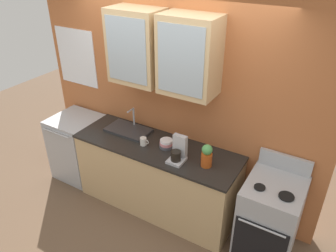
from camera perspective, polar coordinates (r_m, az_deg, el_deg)
name	(u,v)px	position (r m, az deg, el deg)	size (l,w,h in m)	color
ground_plane	(157,204)	(4.38, -1.86, -13.40)	(10.00, 10.00, 0.00)	brown
back_wall_unit	(170,85)	(3.77, 0.33, 7.12)	(3.67, 0.48, 2.79)	#B76638
counter	(157,176)	(4.09, -1.96, -8.75)	(2.01, 0.67, 0.91)	tan
stove_range	(269,219)	(3.71, 17.14, -15.15)	(0.56, 0.69, 1.09)	#ADAFB5
sink_faucet	(128,129)	(4.13, -6.90, -0.60)	(0.55, 0.32, 0.27)	#2D2D30
bowl_stack	(166,144)	(3.77, -0.28, -3.09)	(0.16, 0.16, 0.10)	#4C4C54
vase	(207,156)	(3.45, 6.74, -5.15)	(0.12, 0.12, 0.26)	#BF4C19
cup_near_sink	(143,141)	(3.82, -4.29, -2.67)	(0.11, 0.08, 0.09)	silver
dishwasher	(78,147)	(4.79, -15.32, -3.50)	(0.61, 0.65, 0.91)	#ADAFB5
coffee_maker	(178,152)	(3.52, 1.77, -4.49)	(0.17, 0.20, 0.29)	#B7B7BC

